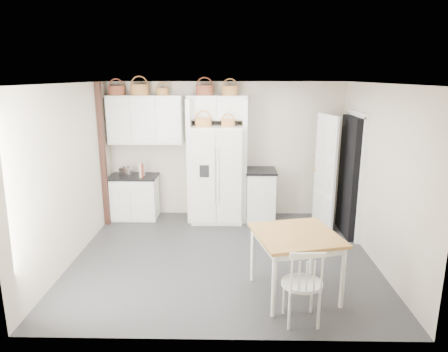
{
  "coord_description": "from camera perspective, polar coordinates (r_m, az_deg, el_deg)",
  "views": [
    {
      "loc": [
        0.12,
        -5.66,
        2.71
      ],
      "look_at": [
        0.0,
        0.4,
        1.18
      ],
      "focal_mm": 32.0,
      "sensor_mm": 36.0,
      "label": 1
    }
  ],
  "objects": [
    {
      "name": "floor",
      "position": [
        6.27,
        -0.1,
        -11.39
      ],
      "size": [
        4.5,
        4.5,
        0.0
      ],
      "primitive_type": "plane",
      "color": "#2F2F31",
      "rests_on": "ground"
    },
    {
      "name": "basket_upper_c",
      "position": [
        7.6,
        -8.8,
        11.82
      ],
      "size": [
        0.23,
        0.23,
        0.13
      ],
      "primitive_type": "cylinder",
      "color": "#A15D2B",
      "rests_on": "upper_cabinet"
    },
    {
      "name": "basket_fridge_b",
      "position": [
        7.25,
        0.59,
        7.59
      ],
      "size": [
        0.24,
        0.24,
        0.13
      ],
      "primitive_type": "cylinder",
      "color": "#A15D2B",
      "rests_on": "refrigerator"
    },
    {
      "name": "cookbook_red",
      "position": [
        7.67,
        -11.62,
        0.84
      ],
      "size": [
        0.05,
        0.18,
        0.26
      ],
      "primitive_type": "cube",
      "rotation": [
        0.0,
        0.0,
        0.06
      ],
      "color": "maroon",
      "rests_on": "counter_left"
    },
    {
      "name": "wall_back",
      "position": [
        7.79,
        0.2,
        3.76
      ],
      "size": [
        4.5,
        0.0,
        4.5
      ],
      "primitive_type": "plane",
      "rotation": [
        1.57,
        0.0,
        0.0
      ],
      "color": "beige",
      "rests_on": "floor"
    },
    {
      "name": "toaster",
      "position": [
        7.82,
        -13.79,
        0.62
      ],
      "size": [
        0.27,
        0.2,
        0.17
      ],
      "primitive_type": "cube",
      "rotation": [
        0.0,
        0.0,
        -0.27
      ],
      "color": "silver",
      "rests_on": "counter_left"
    },
    {
      "name": "upper_cabinet",
      "position": [
        7.7,
        -11.15,
        7.9
      ],
      "size": [
        1.4,
        0.34,
        0.9
      ],
      "primitive_type": "cube",
      "color": "silver",
      "rests_on": "wall_back"
    },
    {
      "name": "counter_left",
      "position": [
        7.82,
        -12.83,
        -0.09
      ],
      "size": [
        0.91,
        0.59,
        0.04
      ],
      "primitive_type": "cube",
      "color": "black",
      "rests_on": "base_cab_left"
    },
    {
      "name": "cookbook_cream",
      "position": [
        7.67,
        -11.65,
        0.85
      ],
      "size": [
        0.06,
        0.18,
        0.27
      ],
      "primitive_type": "cube",
      "rotation": [
        0.0,
        0.0,
        -0.13
      ],
      "color": "beige",
      "rests_on": "counter_left"
    },
    {
      "name": "wall_right",
      "position": [
        6.21,
        21.15,
        0.1
      ],
      "size": [
        0.0,
        4.0,
        4.0
      ],
      "primitive_type": "plane",
      "rotation": [
        1.57,
        0.0,
        -1.57
      ],
      "color": "beige",
      "rests_on": "floor"
    },
    {
      "name": "refrigerator",
      "position": [
        7.53,
        -0.98,
        0.32
      ],
      "size": [
        0.94,
        0.75,
        1.81
      ],
      "primitive_type": "cube",
      "color": "white",
      "rests_on": "floor"
    },
    {
      "name": "ceiling",
      "position": [
        5.66,
        -0.11,
        13.09
      ],
      "size": [
        4.5,
        4.5,
        0.0
      ],
      "primitive_type": "plane",
      "color": "white",
      "rests_on": "wall_back"
    },
    {
      "name": "basket_upper_a",
      "position": [
        7.79,
        -15.09,
        11.7
      ],
      "size": [
        0.3,
        0.3,
        0.17
      ],
      "primitive_type": "cylinder",
      "color": "brown",
      "rests_on": "upper_cabinet"
    },
    {
      "name": "windsor_chair",
      "position": [
        4.65,
        11.07,
        -14.83
      ],
      "size": [
        0.48,
        0.44,
        0.94
      ],
      "primitive_type": "cube",
      "rotation": [
        0.0,
        0.0,
        0.05
      ],
      "color": "silver",
      "rests_on": "floor"
    },
    {
      "name": "door_slab",
      "position": [
        7.39,
        14.22,
        0.57
      ],
      "size": [
        0.21,
        0.79,
        2.05
      ],
      "primitive_type": "cube",
      "rotation": [
        0.0,
        0.0,
        -1.36
      ],
      "color": "white",
      "rests_on": "floor"
    },
    {
      "name": "basket_upper_b",
      "position": [
        7.68,
        -11.96,
        11.96
      ],
      "size": [
        0.34,
        0.34,
        0.2
      ],
      "primitive_type": "cylinder",
      "color": "#A15D2B",
      "rests_on": "upper_cabinet"
    },
    {
      "name": "doorway_void",
      "position": [
        7.16,
        17.62,
        -0.08
      ],
      "size": [
        0.18,
        0.85,
        2.05
      ],
      "primitive_type": "cube",
      "color": "black",
      "rests_on": "floor"
    },
    {
      "name": "wall_left",
      "position": [
        6.29,
        -21.05,
        0.29
      ],
      "size": [
        0.0,
        4.0,
        4.0
      ],
      "primitive_type": "plane",
      "rotation": [
        1.57,
        0.0,
        1.57
      ],
      "color": "beige",
      "rests_on": "floor"
    },
    {
      "name": "trim_post",
      "position": [
        7.51,
        -16.92,
        2.76
      ],
      "size": [
        0.09,
        0.09,
        2.6
      ],
      "primitive_type": "cube",
      "color": "black",
      "rests_on": "floor"
    },
    {
      "name": "base_cab_right",
      "position": [
        7.71,
        5.2,
        -2.77
      ],
      "size": [
        0.53,
        0.64,
        0.94
      ],
      "primitive_type": "cube",
      "color": "silver",
      "rests_on": "floor"
    },
    {
      "name": "basket_fridge_a",
      "position": [
        7.27,
        -2.98,
        7.7
      ],
      "size": [
        0.29,
        0.29,
        0.16
      ],
      "primitive_type": "cylinder",
      "color": "#A15D2B",
      "rests_on": "refrigerator"
    },
    {
      "name": "fridge_panel_right",
      "position": [
        7.52,
        2.91,
        2.21
      ],
      "size": [
        0.08,
        0.6,
        2.3
      ],
      "primitive_type": "cube",
      "color": "silver",
      "rests_on": "floor"
    },
    {
      "name": "fridge_panel_left",
      "position": [
        7.56,
        -4.84,
        2.24
      ],
      "size": [
        0.08,
        0.6,
        2.3
      ],
      "primitive_type": "cube",
      "color": "silver",
      "rests_on": "floor"
    },
    {
      "name": "basket_bridge_b",
      "position": [
        7.49,
        0.85,
        12.1
      ],
      "size": [
        0.3,
        0.3,
        0.17
      ],
      "primitive_type": "cylinder",
      "color": "#A15D2B",
      "rests_on": "bridge_cabinet"
    },
    {
      "name": "bridge_cabinet",
      "position": [
        7.51,
        -0.97,
        9.73
      ],
      "size": [
        1.12,
        0.34,
        0.45
      ],
      "primitive_type": "cube",
      "color": "silver",
      "rests_on": "wall_back"
    },
    {
      "name": "dining_table",
      "position": [
        5.22,
        10.1,
        -12.22
      ],
      "size": [
        1.18,
        1.18,
        0.81
      ],
      "primitive_type": "cube",
      "rotation": [
        0.0,
        0.0,
        0.23
      ],
      "color": "olive",
      "rests_on": "floor"
    },
    {
      "name": "base_cab_left",
      "position": [
        7.93,
        -12.66,
        -3.05
      ],
      "size": [
        0.87,
        0.55,
        0.81
      ],
      "primitive_type": "cube",
      "color": "silver",
      "rests_on": "floor"
    },
    {
      "name": "counter_right",
      "position": [
        7.58,
        5.28,
        0.77
      ],
      "size": [
        0.57,
        0.68,
        0.04
      ],
      "primitive_type": "cube",
      "color": "black",
      "rests_on": "base_cab_right"
    },
    {
      "name": "basket_bridge_a",
      "position": [
        7.51,
        -2.79,
        12.13
      ],
      "size": [
        0.33,
        0.33,
        0.18
      ],
      "primitive_type": "cylinder",
      "color": "brown",
      "rests_on": "bridge_cabinet"
    }
  ]
}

